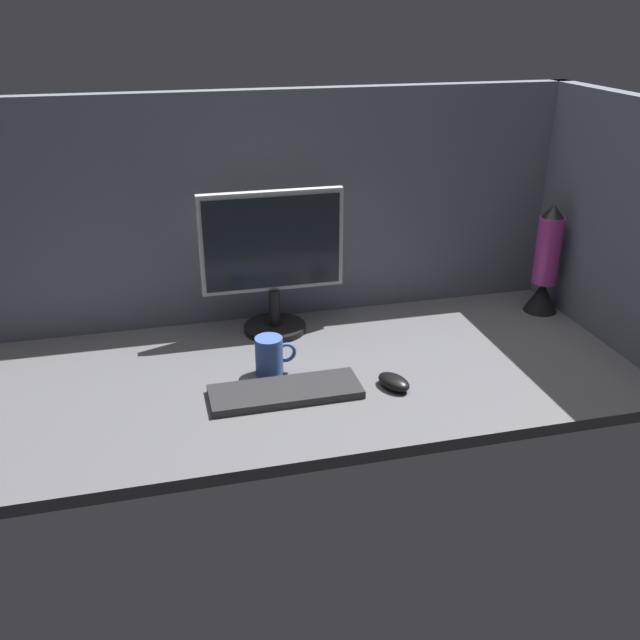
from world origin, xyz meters
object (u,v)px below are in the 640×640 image
Objects in this scene: keyboard at (285,392)px; lava_lamp at (546,268)px; mug_ceramic_blue at (270,356)px; monitor at (272,256)px; mouse at (394,382)px.

lava_lamp is (87.04, 31.40, 13.13)cm from keyboard.
mug_ceramic_blue is at bearing 97.46° from keyboard.
monitor is 1.11× the size of keyboard.
mug_ceramic_blue is (-5.93, -25.99, -17.51)cm from monitor.
keyboard is 1.10× the size of lava_lamp.
monitor reaches higher than mouse.
mug_ceramic_blue is at bearing 128.26° from mouse.
mug_ceramic_blue is 91.26cm from lava_lamp.
lava_lamp reaches higher than mug_ceramic_blue.
lava_lamp is (82.69, -6.15, -8.57)cm from monitor.
mouse is at bearing -150.26° from lava_lamp.
monitor is 31.89cm from mug_ceramic_blue.
keyboard is 3.85× the size of mouse.
keyboard is 27.08cm from mouse.
lava_lamp is (88.62, 19.83, 8.94)cm from mug_ceramic_blue.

